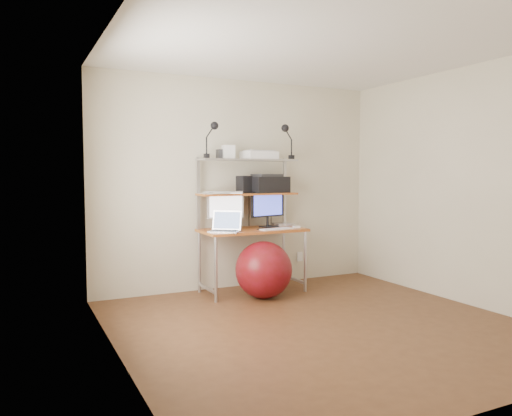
# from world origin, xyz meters

# --- Properties ---
(room) EXTENTS (3.60, 3.60, 3.60)m
(room) POSITION_xyz_m (0.00, 0.00, 1.25)
(room) COLOR brown
(room) RESTS_ON ground
(computer_desk) EXTENTS (1.20, 0.60, 1.57)m
(computer_desk) POSITION_xyz_m (0.00, 1.50, 0.96)
(computer_desk) COLOR #BC6C24
(computer_desk) RESTS_ON ground
(desktop) EXTENTS (1.20, 0.60, 0.00)m
(desktop) POSITION_xyz_m (0.00, 1.44, 0.74)
(desktop) COLOR #BC6C24
(desktop) RESTS_ON computer_desk
(mid_shelf) EXTENTS (1.18, 0.34, 0.00)m
(mid_shelf) POSITION_xyz_m (0.00, 1.57, 1.15)
(mid_shelf) COLOR #BC6C24
(mid_shelf) RESTS_ON computer_desk
(top_shelf) EXTENTS (1.18, 0.34, 0.00)m
(top_shelf) POSITION_xyz_m (0.00, 1.57, 1.55)
(top_shelf) COLOR #BCBCC1
(top_shelf) RESTS_ON computer_desk
(floor) EXTENTS (3.60, 3.60, 0.00)m
(floor) POSITION_xyz_m (0.00, 0.00, 0.00)
(floor) COLOR brown
(floor) RESTS_ON ground
(wall_outlet) EXTENTS (0.08, 0.01, 0.12)m
(wall_outlet) POSITION_xyz_m (0.85, 1.79, 0.30)
(wall_outlet) COLOR white
(wall_outlet) RESTS_ON room
(monitor_silver) EXTENTS (0.42, 0.18, 0.47)m
(monitor_silver) POSITION_xyz_m (-0.28, 1.57, 0.99)
(monitor_silver) COLOR silver
(monitor_silver) RESTS_ON desktop
(monitor_black) EXTENTS (0.49, 0.19, 0.50)m
(monitor_black) POSITION_xyz_m (0.25, 1.54, 0.99)
(monitor_black) COLOR black
(monitor_black) RESTS_ON desktop
(laptop) EXTENTS (0.42, 0.41, 0.29)m
(laptop) POSITION_xyz_m (-0.38, 1.34, 0.79)
(laptop) COLOR silver
(laptop) RESTS_ON desktop
(keyboard) EXTENTS (0.41, 0.16, 0.01)m
(keyboard) POSITION_xyz_m (0.23, 1.27, 0.75)
(keyboard) COLOR white
(keyboard) RESTS_ON desktop
(mouse) EXTENTS (0.09, 0.06, 0.02)m
(mouse) POSITION_xyz_m (0.51, 1.31, 0.75)
(mouse) COLOR white
(mouse) RESTS_ON desktop
(mac_mini) EXTENTS (0.23, 0.23, 0.04)m
(mac_mini) POSITION_xyz_m (0.46, 1.54, 0.76)
(mac_mini) COLOR silver
(mac_mini) RESTS_ON desktop
(phone) EXTENTS (0.09, 0.13, 0.01)m
(phone) POSITION_xyz_m (0.06, 1.30, 0.74)
(phone) COLOR black
(phone) RESTS_ON desktop
(printer) EXTENTS (0.52, 0.39, 0.22)m
(printer) POSITION_xyz_m (0.27, 1.59, 1.26)
(printer) COLOR black
(printer) RESTS_ON mid_shelf
(nas_cube) EXTENTS (0.17, 0.17, 0.20)m
(nas_cube) POSITION_xyz_m (-0.04, 1.59, 1.25)
(nas_cube) COLOR black
(nas_cube) RESTS_ON mid_shelf
(red_box) EXTENTS (0.18, 0.13, 0.05)m
(red_box) POSITION_xyz_m (0.16, 1.49, 1.18)
(red_box) COLOR #D04B21
(red_box) RESTS_ON mid_shelf
(scanner) EXTENTS (0.42, 0.29, 0.10)m
(scanner) POSITION_xyz_m (0.15, 1.56, 1.60)
(scanner) COLOR white
(scanner) RESTS_ON top_shelf
(box_white) EXTENTS (0.14, 0.12, 0.15)m
(box_white) POSITION_xyz_m (-0.25, 1.56, 1.63)
(box_white) COLOR white
(box_white) RESTS_ON top_shelf
(box_grey) EXTENTS (0.11, 0.11, 0.11)m
(box_grey) POSITION_xyz_m (-0.30, 1.62, 1.60)
(box_grey) COLOR #2E2E30
(box_grey) RESTS_ON top_shelf
(clip_lamp_left) EXTENTS (0.16, 0.09, 0.41)m
(clip_lamp_left) POSITION_xyz_m (-0.47, 1.48, 1.85)
(clip_lamp_left) COLOR black
(clip_lamp_left) RESTS_ON top_shelf
(clip_lamp_right) EXTENTS (0.17, 0.09, 0.41)m
(clip_lamp_right) POSITION_xyz_m (0.47, 1.47, 1.85)
(clip_lamp_right) COLOR black
(clip_lamp_right) RESTS_ON top_shelf
(exercise_ball) EXTENTS (0.63, 0.63, 0.63)m
(exercise_ball) POSITION_xyz_m (-0.01, 1.13, 0.32)
(exercise_ball) COLOR maroon
(exercise_ball) RESTS_ON floor
(paper_stack) EXTENTS (0.38, 0.40, 0.02)m
(paper_stack) POSITION_xyz_m (-0.39, 1.57, 1.16)
(paper_stack) COLOR white
(paper_stack) RESTS_ON mid_shelf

